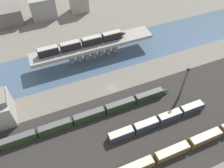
{
  "coord_description": "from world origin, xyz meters",
  "views": [
    {
      "loc": [
        -24.24,
        -58.68,
        71.28
      ],
      "look_at": [
        0.0,
        -0.58,
        3.21
      ],
      "focal_mm": 35.0,
      "sensor_mm": 36.0,
      "label": 1
    }
  ],
  "objects_px": {
    "train_yard_mid": "(161,120)",
    "train_yard_far": "(76,120)",
    "train_on_bridge": "(83,43)",
    "train_yard_near": "(159,158)",
    "signal_tower": "(183,84)"
  },
  "relations": [
    {
      "from": "train_on_bridge",
      "to": "train_yard_mid",
      "type": "xyz_separation_m",
      "value": [
        15.14,
        -46.11,
        -8.26
      ]
    },
    {
      "from": "train_yard_mid",
      "to": "train_on_bridge",
      "type": "bearing_deg",
      "value": 108.18
    },
    {
      "from": "train_on_bridge",
      "to": "signal_tower",
      "type": "xyz_separation_m",
      "value": [
        28.66,
        -38.73,
        -1.55
      ]
    },
    {
      "from": "train_yard_near",
      "to": "train_yard_mid",
      "type": "bearing_deg",
      "value": 56.11
    },
    {
      "from": "train_on_bridge",
      "to": "train_yard_far",
      "type": "distance_m",
      "value": 37.94
    },
    {
      "from": "train_yard_far",
      "to": "train_on_bridge",
      "type": "bearing_deg",
      "value": 67.0
    },
    {
      "from": "train_on_bridge",
      "to": "train_yard_far",
      "type": "height_order",
      "value": "train_on_bridge"
    },
    {
      "from": "train_yard_mid",
      "to": "signal_tower",
      "type": "xyz_separation_m",
      "value": [
        13.52,
        7.38,
        6.71
      ]
    },
    {
      "from": "train_on_bridge",
      "to": "train_yard_mid",
      "type": "distance_m",
      "value": 49.23
    },
    {
      "from": "signal_tower",
      "to": "train_on_bridge",
      "type": "bearing_deg",
      "value": 126.5
    },
    {
      "from": "train_yard_mid",
      "to": "train_yard_far",
      "type": "relative_size",
      "value": 0.53
    },
    {
      "from": "train_yard_near",
      "to": "train_yard_far",
      "type": "relative_size",
      "value": 1.38
    },
    {
      "from": "train_yard_near",
      "to": "signal_tower",
      "type": "relative_size",
      "value": 6.65
    },
    {
      "from": "train_yard_near",
      "to": "signal_tower",
      "type": "height_order",
      "value": "signal_tower"
    },
    {
      "from": "train_on_bridge",
      "to": "train_yard_mid",
      "type": "relative_size",
      "value": 1.0
    }
  ]
}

